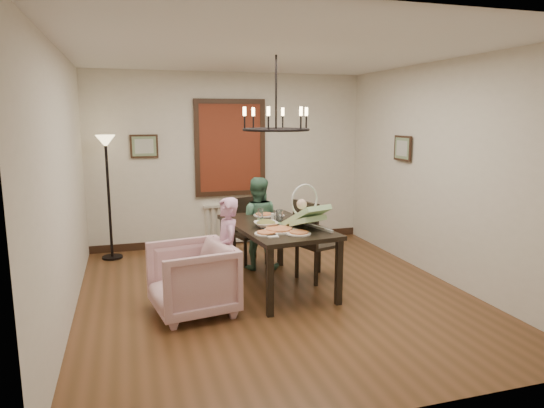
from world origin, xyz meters
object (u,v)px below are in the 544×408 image
dining_table (276,231)px  floor_lamp (109,199)px  baby_bouncer (306,214)px  elderly_woman (227,261)px  drinking_glass (279,215)px  seated_man (257,231)px  chair_far (250,231)px  chair_right (318,239)px  armchair (192,279)px

dining_table → floor_lamp: floor_lamp is taller
baby_bouncer → floor_lamp: (-2.24, 2.28, -0.09)m
elderly_woman → drinking_glass: size_ratio=6.49×
seated_man → baby_bouncer: (0.27, -1.18, 0.45)m
chair_far → chair_right: bearing=-68.8°
dining_table → elderly_woman: size_ratio=1.78×
chair_far → drinking_glass: bearing=-95.7°
dining_table → drinking_glass: 0.24m
dining_table → drinking_glass: drinking_glass is taller
elderly_woman → dining_table: bearing=116.8°
elderly_woman → baby_bouncer: 1.05m
armchair → drinking_glass: (1.19, 0.67, 0.49)m
chair_far → armchair: (-1.04, -1.59, -0.09)m
dining_table → armchair: dining_table is taller
baby_bouncer → armchair: bearing=168.8°
chair_right → floor_lamp: floor_lamp is taller
dining_table → armchair: size_ratio=2.13×
elderly_woman → baby_bouncer: (0.93, -0.00, 0.48)m
armchair → dining_table: bearing=105.8°
chair_far → dining_table: bearing=-101.7°
armchair → floor_lamp: (-0.89, 2.43, 0.51)m
chair_right → drinking_glass: bearing=70.0°
chair_right → seated_man: (-0.64, 0.67, 0.00)m
seated_man → chair_far: bearing=-65.6°
floor_lamp → dining_table: bearing=-44.0°
chair_right → baby_bouncer: (-0.36, -0.51, 0.45)m
chair_right → elderly_woman: (-1.30, -0.51, -0.02)m
chair_far → armchair: size_ratio=1.12×
chair_right → floor_lamp: 3.17m
chair_right → dining_table: bearing=84.4°
dining_table → seated_man: (-0.02, 0.82, -0.18)m
seated_man → baby_bouncer: bearing=120.0°
dining_table → armchair: bearing=-161.6°
dining_table → seated_man: bearing=84.7°
baby_bouncer → drinking_glass: size_ratio=3.59×
chair_far → baby_bouncer: (0.31, -1.44, 0.51)m
armchair → elderly_woman: 0.46m
dining_table → baby_bouncer: (0.25, -0.36, 0.27)m
dining_table → chair_far: size_ratio=1.90×
chair_far → armchair: 1.91m
chair_right → drinking_glass: 0.63m
elderly_woman → seated_man: (0.66, 1.18, 0.03)m
chair_far → elderly_woman: elderly_woman is taller
elderly_woman → floor_lamp: 2.65m
elderly_woman → chair_far: bearing=155.5°
elderly_woman → seated_man: seated_man is taller
baby_bouncer → floor_lamp: size_ratio=0.31×
chair_far → chair_right: size_ratio=0.89×
seated_man → floor_lamp: (-1.97, 1.10, 0.37)m
dining_table → baby_bouncer: 0.52m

